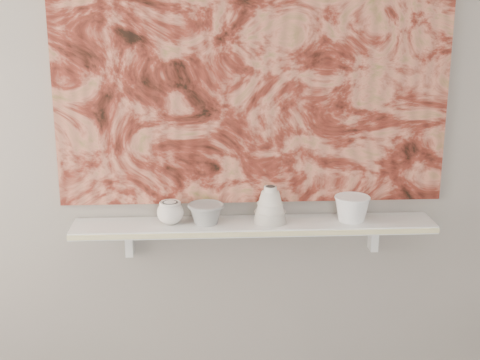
{
  "coord_description": "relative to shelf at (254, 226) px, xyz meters",
  "views": [
    {
      "loc": [
        -0.19,
        -0.93,
        1.79
      ],
      "look_at": [
        -0.06,
        1.49,
        1.11
      ],
      "focal_mm": 50.0,
      "sensor_mm": 36.0,
      "label": 1
    }
  ],
  "objects": [
    {
      "name": "house_motif",
      "position": [
        0.45,
        0.07,
        0.32
      ],
      "size": [
        0.09,
        0.0,
        0.08
      ],
      "primitive_type": "cube",
      "color": "black",
      "rests_on": "painting"
    },
    {
      "name": "wall_back",
      "position": [
        0.0,
        0.09,
        0.44
      ],
      "size": [
        3.6,
        0.0,
        3.6
      ],
      "primitive_type": "plane",
      "rotation": [
        1.57,
        0.0,
        0.0
      ],
      "color": "gray",
      "rests_on": "floor"
    },
    {
      "name": "bell_vessel",
      "position": [
        0.06,
        0.0,
        0.09
      ],
      "size": [
        0.17,
        0.17,
        0.14
      ],
      "primitive_type": null,
      "rotation": [
        0.0,
        0.0,
        -0.34
      ],
      "color": "silver",
      "rests_on": "shelf"
    },
    {
      "name": "bracket_left",
      "position": [
        -0.49,
        0.06,
        -0.07
      ],
      "size": [
        0.03,
        0.06,
        0.12
      ],
      "primitive_type": "cube",
      "color": "white",
      "rests_on": "wall_back"
    },
    {
      "name": "bowl_grey",
      "position": [
        -0.19,
        0.0,
        0.06
      ],
      "size": [
        0.17,
        0.17,
        0.08
      ],
      "primitive_type": null,
      "rotation": [
        0.0,
        0.0,
        0.24
      ],
      "color": "gray",
      "rests_on": "shelf"
    },
    {
      "name": "cup_cream",
      "position": [
        -0.32,
        0.0,
        0.06
      ],
      "size": [
        0.12,
        0.12,
        0.09
      ],
      "primitive_type": null,
      "rotation": [
        0.0,
        0.0,
        -0.23
      ],
      "color": "silver",
      "rests_on": "shelf"
    },
    {
      "name": "bowl_white",
      "position": [
        0.38,
        0.0,
        0.07
      ],
      "size": [
        0.17,
        0.17,
        0.1
      ],
      "primitive_type": null,
      "rotation": [
        0.0,
        0.0,
        0.28
      ],
      "color": "white",
      "rests_on": "shelf"
    },
    {
      "name": "bracket_right",
      "position": [
        0.49,
        0.06,
        -0.07
      ],
      "size": [
        0.03,
        0.06,
        0.12
      ],
      "primitive_type": "cube",
      "color": "white",
      "rests_on": "wall_back"
    },
    {
      "name": "shelf",
      "position": [
        0.0,
        0.0,
        0.0
      ],
      "size": [
        1.4,
        0.18,
        0.03
      ],
      "primitive_type": "cube",
      "color": "white",
      "rests_on": "wall_back"
    },
    {
      "name": "shelf_stripe",
      "position": [
        0.0,
        -0.09,
        0.0
      ],
      "size": [
        1.4,
        0.01,
        0.02
      ],
      "primitive_type": "cube",
      "color": "beige",
      "rests_on": "shelf"
    },
    {
      "name": "painting",
      "position": [
        0.0,
        0.08,
        0.62
      ],
      "size": [
        1.5,
        0.02,
        1.1
      ],
      "primitive_type": "cube",
      "color": "maroon",
      "rests_on": "wall_back"
    }
  ]
}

